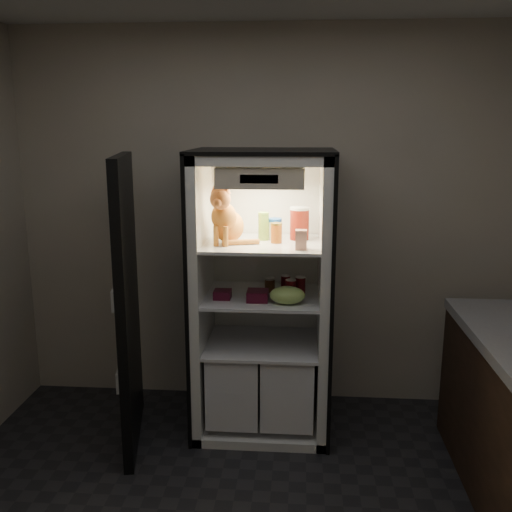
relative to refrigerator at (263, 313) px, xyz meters
The scene contains 16 objects.
room_shell 1.61m from the refrigerator, 90.00° to the right, with size 3.60×3.60×3.60m.
refrigerator is the anchor object (origin of this frame).
fridge_door 0.89m from the refrigerator, 161.95° to the right, with size 0.24×0.86×1.85m.
tabby_cat 0.69m from the refrigerator, 157.01° to the right, with size 0.32×0.38×0.39m.
parmesan_shaker 0.59m from the refrigerator, 85.31° to the left, with size 0.07×0.07×0.18m.
mayo_tub 0.57m from the refrigerator, 39.00° to the left, with size 0.10×0.10×0.14m.
salsa_jar 0.57m from the refrigerator, 37.56° to the right, with size 0.07×0.07×0.13m.
pepper_jar 0.65m from the refrigerator, 12.54° to the left, with size 0.13×0.13×0.21m.
cream_carton 0.66m from the refrigerator, 45.62° to the right, with size 0.07×0.07×0.12m, color white.
soda_can_a 0.25m from the refrigerator, ahead, with size 0.06×0.06×0.11m.
soda_can_b 0.33m from the refrigerator, 11.10° to the right, with size 0.07×0.07×0.12m.
soda_can_c 0.31m from the refrigerator, 35.03° to the right, with size 0.07×0.07×0.12m.
condiment_jar 0.20m from the refrigerator, 18.66° to the left, with size 0.07×0.07×0.09m.
grape_bag 0.36m from the refrigerator, 54.74° to the right, with size 0.22×0.16×0.11m, color #98C55B.
berry_box_left 0.34m from the refrigerator, 146.89° to the right, with size 0.11×0.11×0.05m, color #540E24.
berry_box_right 0.26m from the refrigerator, 96.05° to the right, with size 0.13×0.13×0.07m, color #540E24.
Camera 1 is at (0.24, -2.24, 2.02)m, focal length 40.00 mm.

